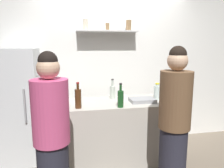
% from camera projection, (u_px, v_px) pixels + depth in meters
% --- Properties ---
extents(back_wall_assembly, '(4.80, 0.32, 2.60)m').
position_uv_depth(back_wall_assembly, '(112.00, 67.00, 3.61)').
color(back_wall_assembly, white).
rests_on(back_wall_assembly, ground).
extents(refrigerator, '(0.61, 0.63, 1.63)m').
position_uv_depth(refrigerator, '(17.00, 106.00, 3.04)').
color(refrigerator, silver).
rests_on(refrigerator, ground).
extents(counter, '(1.73, 0.70, 0.90)m').
position_uv_depth(counter, '(112.00, 132.00, 3.01)').
color(counter, '#B7B2A8').
rests_on(counter, ground).
extents(baking_pan, '(0.34, 0.24, 0.05)m').
position_uv_depth(baking_pan, '(142.00, 100.00, 2.92)').
color(baking_pan, gray).
rests_on(baking_pan, counter).
extents(utensil_holder, '(0.11, 0.11, 0.22)m').
position_uv_depth(utensil_holder, '(52.00, 105.00, 2.52)').
color(utensil_holder, '#B2B2B7').
rests_on(utensil_holder, counter).
extents(wine_bottle_green_glass, '(0.08, 0.08, 0.31)m').
position_uv_depth(wine_bottle_green_glass, '(121.00, 98.00, 2.65)').
color(wine_bottle_green_glass, '#19471E').
rests_on(wine_bottle_green_glass, counter).
extents(wine_bottle_pale_glass, '(0.08, 0.08, 0.29)m').
position_uv_depth(wine_bottle_pale_glass, '(113.00, 92.00, 3.09)').
color(wine_bottle_pale_glass, '#B2BFB2').
rests_on(wine_bottle_pale_glass, counter).
extents(wine_bottle_dark_glass, '(0.08, 0.08, 0.30)m').
position_uv_depth(wine_bottle_dark_glass, '(65.00, 100.00, 2.56)').
color(wine_bottle_dark_glass, black).
rests_on(wine_bottle_dark_glass, counter).
extents(wine_bottle_amber_glass, '(0.08, 0.08, 0.33)m').
position_uv_depth(wine_bottle_amber_glass, '(78.00, 98.00, 2.61)').
color(wine_bottle_amber_glass, '#472814').
rests_on(wine_bottle_amber_glass, counter).
extents(water_bottle_plastic, '(0.09, 0.09, 0.24)m').
position_uv_depth(water_bottle_plastic, '(157.00, 92.00, 3.03)').
color(water_bottle_plastic, silver).
rests_on(water_bottle_plastic, counter).
extents(person_brown_jacket, '(0.34, 0.34, 1.66)m').
position_uv_depth(person_brown_jacket, '(174.00, 124.00, 2.30)').
color(person_brown_jacket, '#262633').
rests_on(person_brown_jacket, ground).
extents(person_pink_top, '(0.34, 0.34, 1.61)m').
position_uv_depth(person_pink_top, '(52.00, 139.00, 1.99)').
color(person_pink_top, '#262633').
rests_on(person_pink_top, ground).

